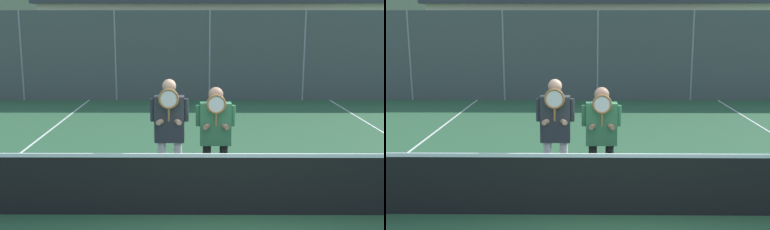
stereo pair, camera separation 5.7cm
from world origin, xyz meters
TOP-DOWN VIEW (x-y plane):
  - ground_plane at (0.00, 0.00)m, footprint 120.00×120.00m
  - hill_distant at (0.00, 57.22)m, footprint 121.24×67.36m
  - clubhouse_building at (0.36, 18.82)m, footprint 16.98×5.50m
  - fence_back at (-0.00, 9.96)m, footprint 19.39×0.06m
  - tennis_net at (0.00, 0.00)m, footprint 11.23×0.09m
  - court_line_left_sideline at (-4.18, 3.00)m, footprint 0.05×16.00m
  - player_leftmost at (-0.91, 0.73)m, footprint 0.59×0.34m
  - player_center_left at (-0.19, 0.79)m, footprint 0.62×0.34m
  - car_far_left at (-5.19, 12.48)m, footprint 4.04×2.01m
  - car_left_of_center at (-0.09, 12.38)m, footprint 4.76×2.01m
  - car_center at (5.39, 12.54)m, footprint 4.79×2.02m

SIDE VIEW (x-z plane):
  - ground_plane at x=0.00m, z-range 0.00..0.00m
  - hill_distant at x=0.00m, z-range -11.79..11.79m
  - court_line_left_sideline at x=-4.18m, z-range 0.00..0.01m
  - tennis_net at x=0.00m, z-range -0.03..0.98m
  - car_center at x=5.39m, z-range 0.01..1.86m
  - car_far_left at x=-5.19m, z-range 0.01..1.86m
  - car_left_of_center at x=-0.09m, z-range 0.01..1.90m
  - player_center_left at x=-0.19m, z-range 0.18..1.93m
  - player_leftmost at x=-0.91m, z-range 0.18..2.05m
  - fence_back at x=0.00m, z-range 0.00..3.06m
  - clubhouse_building at x=0.36m, z-range 0.02..3.85m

